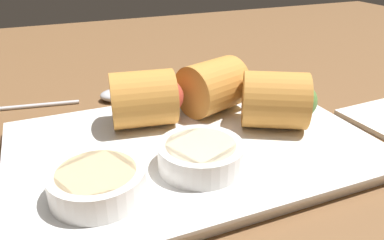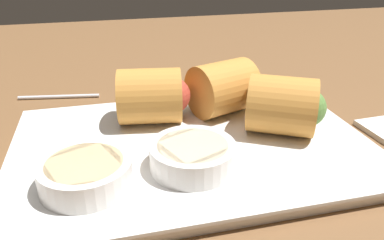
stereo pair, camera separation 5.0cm
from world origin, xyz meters
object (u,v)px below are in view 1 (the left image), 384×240
serving_plate (192,148)px  dipping_bowl_near (201,154)px  dipping_bowl_far (97,182)px  spoon (107,96)px

serving_plate → dipping_bowl_near: dipping_bowl_near is taller
serving_plate → dipping_bowl_near: bearing=77.0°
serving_plate → dipping_bowl_far: bearing=26.6°
spoon → dipping_bowl_near: bearing=101.0°
serving_plate → dipping_bowl_near: (1.02, 4.40, 1.96)cm
serving_plate → dipping_bowl_near: 4.92cm
serving_plate → dipping_bowl_near: size_ratio=4.62×
dipping_bowl_far → spoon: bearing=-102.4°
serving_plate → dipping_bowl_far: 11.37cm
serving_plate → dipping_bowl_far: (10.01, 5.02, 1.96)cm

